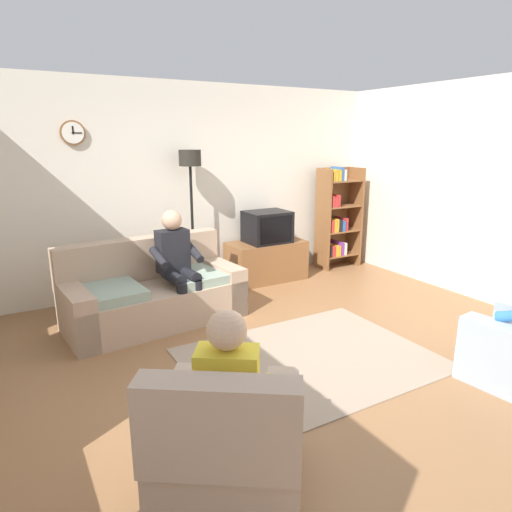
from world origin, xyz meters
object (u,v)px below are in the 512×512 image
Objects in this scene: tv at (267,227)px; armchair_near_window at (229,447)px; bookshelf at (336,218)px; floor_lamp at (191,182)px; tv_stand at (266,261)px; person_in_left_armchair at (230,389)px; person_on_couch at (177,260)px; couch at (153,295)px.

armchair_near_window is at bearing -124.26° from tv.
bookshelf is 2.48m from floor_lamp.
armchair_near_window is (-2.27, -3.35, 0.01)m from tv_stand.
armchair_near_window is (-1.19, -3.45, -1.16)m from floor_lamp.
bookshelf is 1.40× the size of person_in_left_armchair.
person_on_couch is (-2.93, -0.87, -0.08)m from bookshelf.
tv is 0.51× the size of armchair_near_window.
bookshelf reaches higher than couch.
tv_stand is 1.83× the size of tv.
person_on_couch is 1.11× the size of person_in_left_armchair.
floor_lamp is (0.80, 0.79, 1.14)m from couch.
floor_lamp is at bearing 174.72° from tv_stand.
person_on_couch is 2.55m from person_in_left_armchair.
floor_lamp is at bearing 70.91° from armchair_near_window.
couch is at bearing 81.62° from armchair_near_window.
tv_stand is at bearing 55.93° from armchair_near_window.
person_in_left_armchair is at bearing -103.57° from person_on_couch.
couch is 1.26× the size of bookshelf.
couch is at bearing -160.49° from tv.
armchair_near_window is at bearing -136.30° from bookshelf.
floor_lamp is 3.66m from person_in_left_armchair.
floor_lamp is at bearing 44.49° from couch.
person_on_couch is (0.26, -0.11, 0.39)m from couch.
tv_stand is 1.41m from bookshelf.
couch is 2.00m from tv_stand.
tv is at bearing 19.51° from couch.
floor_lamp reaches higher than person_in_left_armchair.
floor_lamp reaches higher than person_on_couch.
couch is 1.59× the size of person_on_couch.
tv reaches higher than armchair_near_window.
couch is 3.31m from bookshelf.
person_on_couch reaches higher than tv_stand.
tv is 4.06m from armchair_near_window.
bookshelf is at bearing 13.36° from couch.
person_on_couch reaches higher than armchair_near_window.
armchair_near_window is 1.05× the size of person_in_left_armchair.
tv_stand is 0.59× the size of floor_lamp.
tv_stand is (1.87, 0.69, -0.03)m from couch.
tv is (1.87, 0.66, 0.47)m from couch.
person_on_couch is (0.65, 2.55, 0.41)m from armchair_near_window.
tv is at bearing 55.74° from person_in_left_armchair.
person_on_couch is at bearing 76.43° from person_in_left_armchair.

